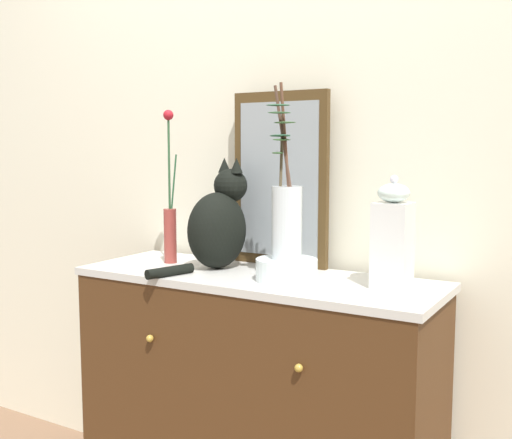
{
  "coord_description": "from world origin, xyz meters",
  "views": [
    {
      "loc": [
        1.01,
        -1.71,
        1.3
      ],
      "look_at": [
        0.0,
        0.0,
        1.07
      ],
      "focal_mm": 43.78,
      "sensor_mm": 36.0,
      "label": 1
    }
  ],
  "objects": [
    {
      "name": "wall_back",
      "position": [
        0.0,
        0.29,
        1.3
      ],
      "size": [
        4.4,
        0.08,
        2.6
      ],
      "primitive_type": "cube",
      "color": "silver",
      "rests_on": "ground_plane"
    },
    {
      "name": "sideboard",
      "position": [
        0.0,
        -0.0,
        0.45
      ],
      "size": [
        1.2,
        0.44,
        0.89
      ],
      "color": "#492B15",
      "rests_on": "ground_plane"
    },
    {
      "name": "vase_slim_green",
      "position": [
        -0.37,
        0.03,
        1.05
      ],
      "size": [
        0.06,
        0.05,
        0.54
      ],
      "color": "#953A32",
      "rests_on": "sideboard"
    },
    {
      "name": "vase_glass_clear",
      "position": [
        0.13,
        -0.03,
        1.1
      ],
      "size": [
        0.11,
        0.14,
        0.53
      ],
      "color": "silver",
      "rests_on": "bowl_porcelain"
    },
    {
      "name": "bowl_porcelain",
      "position": [
        0.13,
        -0.03,
        0.93
      ],
      "size": [
        0.19,
        0.19,
        0.07
      ],
      "primitive_type": "cylinder",
      "color": "white",
      "rests_on": "sideboard"
    },
    {
      "name": "mirror_leaning",
      "position": [
        -0.01,
        0.19,
        1.2
      ],
      "size": [
        0.36,
        0.03,
        0.6
      ],
      "color": "#483318",
      "rests_on": "sideboard"
    },
    {
      "name": "cat_sitting",
      "position": [
        -0.17,
        0.03,
        1.05
      ],
      "size": [
        0.22,
        0.4,
        0.38
      ],
      "color": "black",
      "rests_on": "sideboard"
    },
    {
      "name": "jar_lidded_porcelain",
      "position": [
        0.44,
        0.04,
        1.04
      ],
      "size": [
        0.1,
        0.1,
        0.33
      ],
      "color": "silver",
      "rests_on": "sideboard"
    }
  ]
}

